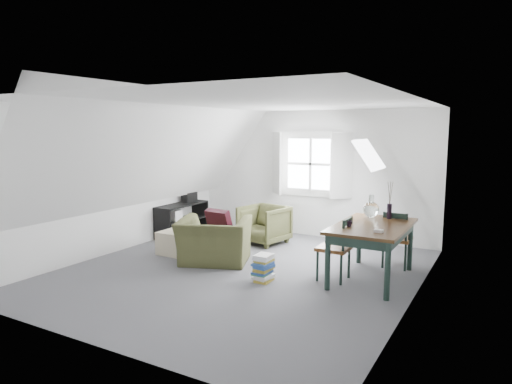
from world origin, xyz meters
The scene contains 24 objects.
floor centered at (0.00, 0.00, 0.00)m, with size 5.50×5.50×0.00m, color #535358.
ceiling centered at (0.00, 0.00, 2.50)m, with size 5.50×5.50×0.00m, color white.
wall_back centered at (0.00, 2.75, 1.25)m, with size 5.00×5.00×0.00m, color white.
wall_front centered at (0.00, -2.75, 1.25)m, with size 5.00×5.00×0.00m, color white.
wall_left centered at (-2.50, 0.00, 1.25)m, with size 5.50×5.50×0.00m, color white.
wall_right centered at (2.50, 0.00, 1.25)m, with size 5.50×5.50×0.00m, color white.
slope_left centered at (-1.55, 0.00, 1.78)m, with size 5.50×5.50×0.00m, color white.
slope_right centered at (1.55, 0.00, 1.78)m, with size 5.50×5.50×0.00m, color white.
dormer_window centered at (0.00, 2.68, 1.45)m, with size 1.71×0.35×1.30m.
skylight centered at (1.55, 1.30, 1.75)m, with size 0.55×0.75×0.04m, color white.
armchair_near centered at (-0.61, 0.20, 0.00)m, with size 1.10×0.96×0.71m, color #424523.
armchair_far centered at (-0.51, 1.70, 0.00)m, with size 0.77×0.79×0.72m, color #424523.
throw_pillow centered at (-0.61, 0.35, 0.63)m, with size 0.43×0.12×0.43m, color #3B101B.
ottoman centered at (-1.45, 0.36, 0.20)m, with size 0.59×0.59×0.39m, color #BDB091.
dining_table centered at (1.82, 0.62, 0.69)m, with size 0.96×1.60×0.80m.
demijohn centered at (1.67, 1.07, 0.94)m, with size 0.24×0.24×0.34m.
vase_twigs centered at (1.92, 1.17, 0.93)m, with size 0.07×0.08×0.56m.
cup centered at (1.57, 0.32, 0.80)m, with size 0.09×0.09×0.09m, color black.
paper_box centered at (2.02, 0.17, 0.82)m, with size 0.11×0.08×0.04m, color white.
dining_chair_far centered at (2.00, 1.38, 0.46)m, with size 0.42×0.42×0.89m.
dining_chair_near centered at (1.39, 0.34, 0.48)m, with size 0.43×0.43×0.91m.
media_shelf centered at (-2.28, 1.45, 0.29)m, with size 0.42×1.25×0.64m.
electronics_box centered at (-2.28, 1.74, 0.74)m, with size 0.20×0.28×0.22m, color black.
magazine_stack centered at (0.52, -0.22, 0.19)m, with size 0.29×0.34×0.38m.
Camera 1 is at (3.48, -5.69, 2.13)m, focal length 32.00 mm.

